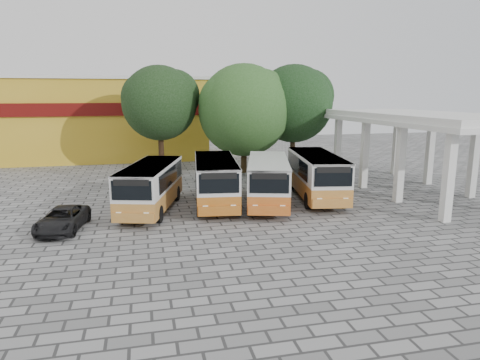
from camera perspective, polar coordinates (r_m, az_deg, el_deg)
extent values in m
plane|color=slate|center=(23.49, 6.38, -5.02)|extent=(90.00, 90.00, 0.00)
cube|color=silver|center=(24.60, 26.07, 0.61)|extent=(0.45, 0.45, 5.00)
cube|color=silver|center=(35.52, 12.90, 4.46)|extent=(0.45, 0.45, 5.00)
cube|color=silver|center=(38.12, 20.12, 4.50)|extent=(0.45, 0.45, 5.00)
cube|color=silver|center=(31.07, 22.84, 7.91)|extent=(6.60, 15.60, 0.40)
cube|color=silver|center=(31.08, 22.79, 7.27)|extent=(6.80, 15.80, 0.30)
cube|color=gold|center=(47.45, -17.24, 7.72)|extent=(20.00, 10.00, 8.00)
cube|color=#590C0A|center=(42.31, -17.82, 8.94)|extent=(20.00, 0.20, 1.20)
cube|color=silver|center=(47.40, -17.54, 12.73)|extent=(20.40, 10.40, 0.30)
cube|color=#AB712D|center=(25.15, -11.71, -2.13)|extent=(4.11, 7.69, 0.97)
cube|color=silver|center=(24.91, -11.82, 0.47)|extent=(4.11, 7.69, 1.35)
cube|color=silver|center=(24.80, -11.88, 1.88)|extent=(4.16, 7.70, 0.11)
cube|color=black|center=(24.91, -14.41, 0.38)|extent=(1.69, 5.86, 0.97)
cube|color=black|center=(24.95, -9.24, 0.61)|extent=(1.69, 5.86, 0.97)
cube|color=black|center=(21.28, -11.59, -1.33)|extent=(1.92, 0.58, 0.97)
cube|color=black|center=(21.20, -11.63, -0.31)|extent=(1.70, 0.53, 0.31)
cylinder|color=black|center=(22.93, -14.02, -4.51)|extent=(0.26, 0.92, 0.92)
cylinder|color=black|center=(22.96, -9.04, -4.29)|extent=(0.26, 0.92, 0.92)
cylinder|color=black|center=(27.57, -13.87, -1.84)|extent=(0.26, 0.92, 0.92)
cylinder|color=black|center=(27.60, -9.74, -1.65)|extent=(0.26, 0.92, 0.92)
cube|color=#A85915|center=(25.98, -3.28, -1.39)|extent=(3.20, 7.91, 1.01)
cube|color=silver|center=(25.74, -3.31, 1.24)|extent=(3.20, 7.91, 1.41)
cube|color=silver|center=(25.63, -3.33, 2.67)|extent=(3.24, 7.92, 0.12)
cube|color=black|center=(25.57, -5.91, 1.16)|extent=(0.80, 6.31, 1.01)
cube|color=black|center=(25.95, -0.75, 1.38)|extent=(0.80, 6.31, 1.01)
cube|color=black|center=(22.00, -1.62, -0.45)|extent=(2.06, 0.29, 1.01)
cube|color=black|center=(21.92, -1.62, 0.59)|extent=(1.82, 0.27, 0.33)
cylinder|color=black|center=(23.52, -4.74, -3.75)|extent=(0.27, 0.96, 0.96)
cylinder|color=black|center=(23.89, 0.21, -3.47)|extent=(0.27, 0.96, 0.96)
cylinder|color=black|center=(28.34, -6.20, -1.17)|extent=(0.27, 0.96, 0.96)
cylinder|color=black|center=(28.64, -2.07, -0.97)|extent=(0.27, 0.96, 0.96)
cube|color=#BD5819|center=(26.04, 3.74, -1.39)|extent=(4.26, 7.93, 1.00)
cube|color=silver|center=(25.81, 3.78, 1.20)|extent=(4.26, 7.93, 1.40)
cube|color=silver|center=(25.70, 3.80, 2.61)|extent=(4.31, 7.94, 0.11)
cube|color=black|center=(25.50, 1.28, 1.13)|extent=(1.76, 6.04, 1.00)
cube|color=black|center=(26.16, 6.21, 1.33)|extent=(1.76, 6.04, 1.00)
cube|color=black|center=(22.24, 6.59, -0.46)|extent=(1.98, 0.60, 1.00)
cube|color=black|center=(22.16, 6.62, 0.55)|extent=(1.75, 0.55, 0.32)
cylinder|color=black|center=(23.56, 3.05, -3.72)|extent=(0.27, 0.95, 0.95)
cylinder|color=black|center=(24.18, 7.74, -3.41)|extent=(0.27, 0.95, 0.95)
cylinder|color=black|center=(28.20, 0.30, -1.18)|extent=(0.27, 0.95, 0.95)
cylinder|color=black|center=(28.73, 4.29, -0.97)|extent=(0.27, 0.95, 0.95)
cube|color=#B6742C|center=(27.90, 10.09, -0.62)|extent=(3.64, 8.14, 1.03)
cube|color=silver|center=(27.68, 10.18, 1.89)|extent=(3.64, 8.14, 1.44)
cube|color=silver|center=(27.58, 10.23, 3.25)|extent=(3.69, 8.15, 0.12)
cube|color=black|center=(27.23, 7.86, 1.84)|extent=(1.14, 6.40, 1.03)
cube|color=black|center=(28.16, 12.43, 1.99)|extent=(1.14, 6.40, 1.03)
cube|color=black|center=(24.15, 13.83, 0.40)|extent=(2.09, 0.40, 1.03)
cube|color=black|center=(24.08, 13.88, 1.36)|extent=(1.85, 0.37, 0.33)
cylinder|color=black|center=(25.29, 10.09, -2.79)|extent=(0.28, 0.98, 0.98)
cylinder|color=black|center=(26.18, 14.37, -2.49)|extent=(0.28, 0.98, 0.98)
cylinder|color=black|center=(29.94, 6.30, -0.47)|extent=(0.28, 0.98, 0.98)
cylinder|color=black|center=(30.69, 10.04, -0.29)|extent=(0.28, 0.98, 0.98)
cylinder|color=#322012|center=(36.90, -10.46, 4.21)|extent=(0.46, 0.46, 4.25)
sphere|color=black|center=(36.64, -10.68, 10.05)|extent=(6.19, 6.19, 6.19)
sphere|color=black|center=(37.00, -8.78, 11.09)|extent=(4.34, 4.34, 4.34)
sphere|color=black|center=(36.40, -12.42, 10.71)|extent=(4.03, 4.03, 4.03)
cylinder|color=#362814|center=(36.42, 0.52, 4.22)|extent=(0.49, 0.49, 4.14)
sphere|color=#26501B|center=(36.16, 0.53, 9.29)|extent=(7.66, 7.66, 7.66)
sphere|color=#26501B|center=(36.81, 2.78, 10.50)|extent=(5.36, 5.36, 5.36)
sphere|color=#26501B|center=(35.66, -1.52, 10.18)|extent=(4.98, 4.98, 4.98)
cylinder|color=#4A3623|center=(38.17, 7.03, 4.57)|extent=(0.45, 0.45, 4.28)
sphere|color=black|center=(37.92, 7.16, 10.06)|extent=(6.71, 6.71, 6.71)
sphere|color=black|center=(38.67, 8.94, 11.03)|extent=(4.70, 4.70, 4.70)
sphere|color=black|center=(37.34, 5.56, 10.85)|extent=(4.36, 4.36, 4.36)
imported|color=black|center=(22.86, -22.60, -4.85)|extent=(2.47, 4.28, 1.12)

